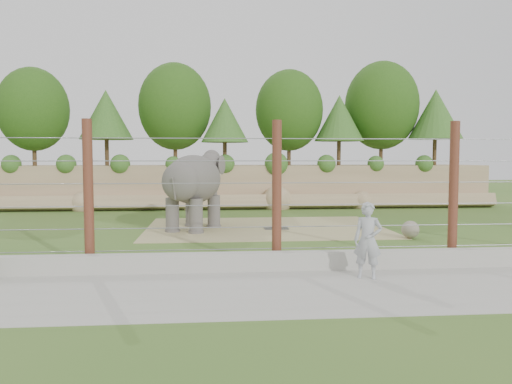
{
  "coord_description": "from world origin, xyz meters",
  "views": [
    {
      "loc": [
        -1.74,
        -17.91,
        3.0
      ],
      "look_at": [
        0.0,
        2.0,
        1.6
      ],
      "focal_mm": 35.0,
      "sensor_mm": 36.0,
      "label": 1
    }
  ],
  "objects": [
    {
      "name": "ground",
      "position": [
        0.0,
        0.0,
        0.0
      ],
      "size": [
        90.0,
        90.0,
        0.0
      ],
      "primitive_type": "plane",
      "color": "#426A26",
      "rests_on": "ground"
    },
    {
      "name": "zookeeper",
      "position": [
        2.06,
        -6.04,
        0.95
      ],
      "size": [
        0.81,
        0.69,
        1.89
      ],
      "primitive_type": "imported",
      "rotation": [
        0.0,
        0.0,
        -0.4
      ],
      "color": "silver",
      "rests_on": "walkway"
    },
    {
      "name": "elephant",
      "position": [
        -2.52,
        2.68,
        1.62
      ],
      "size": [
        3.21,
        4.35,
        3.23
      ],
      "primitive_type": null,
      "rotation": [
        0.0,
        0.0,
        -0.42
      ],
      "color": "#57534D",
      "rests_on": "ground"
    },
    {
      "name": "retaining_wall",
      "position": [
        0.0,
        -5.0,
        0.25
      ],
      "size": [
        26.0,
        0.35,
        0.5
      ],
      "primitive_type": "cube",
      "color": "#ABAA9E",
      "rests_on": "ground"
    },
    {
      "name": "walkway",
      "position": [
        0.0,
        -7.0,
        0.01
      ],
      "size": [
        26.0,
        4.0,
        0.01
      ],
      "primitive_type": "cube",
      "color": "#ABAA9E",
      "rests_on": "ground"
    },
    {
      "name": "back_embankment",
      "position": [
        0.59,
        12.68,
        3.97
      ],
      "size": [
        30.0,
        5.52,
        8.77
      ],
      "color": "#9A805D",
      "rests_on": "ground"
    },
    {
      "name": "dirt_patch",
      "position": [
        0.5,
        3.0,
        0.01
      ],
      "size": [
        10.0,
        7.0,
        0.02
      ],
      "primitive_type": "cube",
      "color": "tan",
      "rests_on": "ground"
    },
    {
      "name": "drain_grate",
      "position": [
        0.9,
        2.57,
        0.04
      ],
      "size": [
        1.0,
        0.6,
        0.03
      ],
      "primitive_type": "cube",
      "color": "#262628",
      "rests_on": "dirt_patch"
    },
    {
      "name": "stone_ball",
      "position": [
        5.5,
        -0.3,
        0.34
      ],
      "size": [
        0.64,
        0.64,
        0.64
      ],
      "primitive_type": "sphere",
      "color": "gray",
      "rests_on": "dirt_patch"
    },
    {
      "name": "barrier_fence",
      "position": [
        0.0,
        -4.5,
        2.0
      ],
      "size": [
        20.26,
        0.26,
        4.0
      ],
      "color": "#502616",
      "rests_on": "ground"
    }
  ]
}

